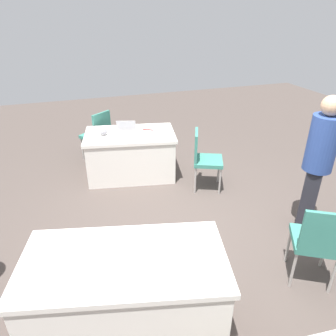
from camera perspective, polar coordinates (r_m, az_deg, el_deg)
name	(u,v)px	position (r m, az deg, el deg)	size (l,w,h in m)	color
ground_plane	(176,231)	(4.19, 1.48, -11.38)	(14.40, 14.40, 0.00)	#4C423D
table_foreground	(131,154)	(5.36, -6.78, 2.49)	(1.61, 1.15, 0.77)	silver
table_mid_left	(127,292)	(2.98, -7.58, -21.46)	(1.88, 1.26, 0.77)	silver
chair_near_front	(98,133)	(5.99, -12.68, 6.30)	(0.62, 0.62, 0.94)	#9E9993
chair_tucked_left	(204,156)	(4.89, 6.55, 2.10)	(0.58, 0.58, 0.96)	#9E9993
chair_aisle	(318,240)	(3.51, 25.64, -11.73)	(0.60, 0.60, 0.97)	#9E9993
person_attendee_browsing	(319,159)	(4.16, 25.80, 1.43)	(0.48, 0.48, 1.76)	#26262D
laptop_silver	(126,132)	(5.17, -7.71, 6.55)	(0.39, 0.37, 0.21)	silver
yarn_ball	(103,132)	(5.18, -11.72, 6.49)	(0.12, 0.12, 0.12)	gray
scissors_red	(148,130)	(5.33, -3.68, 6.99)	(0.18, 0.04, 0.01)	red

